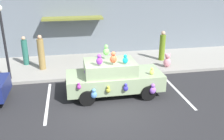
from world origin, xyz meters
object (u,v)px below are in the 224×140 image
(pedestrian_near_shopfront, at_px, (41,53))
(street_lamp_post, at_px, (3,35))
(plush_covered_car, at_px, (113,77))
(pedestrian_walking_past, at_px, (25,52))
(pedestrian_by_lamp, at_px, (162,47))
(teddy_bear_on_sidewalk, at_px, (167,61))

(pedestrian_near_shopfront, bearing_deg, street_lamp_post, -143.91)
(plush_covered_car, bearing_deg, street_lamp_post, 154.62)
(plush_covered_car, relative_size, pedestrian_walking_past, 2.53)
(pedestrian_by_lamp, bearing_deg, pedestrian_walking_past, 175.39)
(street_lamp_post, distance_m, pedestrian_walking_past, 2.54)
(street_lamp_post, relative_size, pedestrian_near_shopfront, 1.88)
(plush_covered_car, xyz_separation_m, pedestrian_walking_past, (-4.29, 4.30, 0.11))
(pedestrian_near_shopfront, xyz_separation_m, pedestrian_by_lamp, (6.98, 0.30, -0.06))
(street_lamp_post, bearing_deg, pedestrian_by_lamp, 9.27)
(plush_covered_car, distance_m, teddy_bear_on_sidewalk, 4.29)
(plush_covered_car, relative_size, teddy_bear_on_sidewalk, 5.15)
(plush_covered_car, xyz_separation_m, teddy_bear_on_sidewalk, (3.52, 2.43, -0.28))
(teddy_bear_on_sidewalk, relative_size, pedestrian_walking_past, 0.49)
(plush_covered_car, distance_m, pedestrian_by_lamp, 5.18)
(plush_covered_car, height_order, teddy_bear_on_sidewalk, plush_covered_car)
(plush_covered_car, relative_size, pedestrian_by_lamp, 2.34)
(teddy_bear_on_sidewalk, height_order, pedestrian_near_shopfront, pedestrian_near_shopfront)
(teddy_bear_on_sidewalk, distance_m, street_lamp_post, 8.52)
(teddy_bear_on_sidewalk, distance_m, pedestrian_by_lamp, 1.32)
(pedestrian_by_lamp, bearing_deg, street_lamp_post, -170.73)
(teddy_bear_on_sidewalk, relative_size, pedestrian_by_lamp, 0.46)
(pedestrian_by_lamp, bearing_deg, teddy_bear_on_sidewalk, -96.84)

